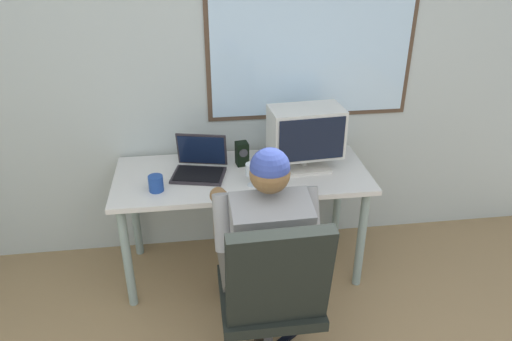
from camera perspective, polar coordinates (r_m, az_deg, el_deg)
wall_rear at (r=3.22m, az=-0.46°, el=13.14°), size 5.07×0.08×2.74m
desk at (r=3.11m, az=-1.62°, el=-1.75°), size 1.59×0.66×0.74m
office_chair at (r=2.45m, az=2.06°, el=-13.90°), size 0.57×0.60×1.00m
person_seated at (r=2.60m, az=0.95°, el=-8.44°), size 0.54×0.81×1.25m
crt_monitor at (r=3.05m, az=5.82°, el=4.37°), size 0.46×0.29×0.40m
laptop at (r=3.07m, az=-6.55°, el=0.85°), size 0.37×0.34×0.23m
wine_glass at (r=2.88m, az=-0.43°, el=0.00°), size 0.08×0.08×0.14m
desk_speaker at (r=3.14m, az=-1.65°, el=1.98°), size 0.09×0.09×0.15m
coffee_mug at (r=2.91m, az=-11.60°, el=-1.49°), size 0.09×0.09×0.10m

